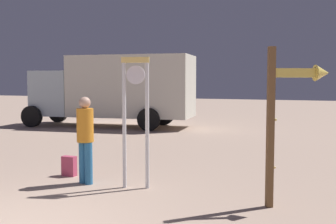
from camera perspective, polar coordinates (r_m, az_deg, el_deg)
standing_clock at (r=7.31m, az=-4.57°, el=0.28°), size 0.50×0.21×2.37m
arrow_sign at (r=6.45m, az=16.75°, el=1.13°), size 0.93×0.59×2.46m
person_near_clock at (r=7.80m, az=-11.55°, el=-3.23°), size 0.32×0.32×1.65m
backpack at (r=8.63m, az=-13.69°, el=-7.41°), size 0.29×0.19×0.41m
box_truck_near at (r=17.48m, az=-7.31°, el=3.32°), size 7.35×3.12×3.01m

